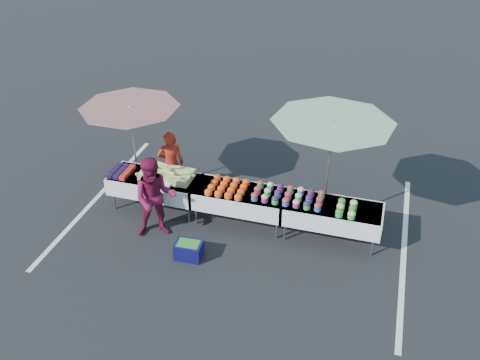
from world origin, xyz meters
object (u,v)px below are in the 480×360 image
(table_right, at_px, (332,213))
(customer, at_px, (155,198))
(umbrella_right, at_px, (332,131))
(storage_bin, at_px, (189,250))
(table_left, at_px, (155,184))
(umbrella_left, at_px, (130,115))
(vendor, at_px, (171,164))
(table_center, at_px, (240,198))

(table_right, height_order, customer, customer)
(umbrella_right, xyz_separation_m, storage_bin, (-2.20, -1.69, -1.92))
(table_left, bearing_deg, table_right, 0.00)
(customer, height_order, umbrella_left, umbrella_left)
(vendor, bearing_deg, umbrella_left, -10.25)
(umbrella_left, bearing_deg, vendor, 14.17)
(table_center, distance_m, vendor, 1.79)
(table_center, height_order, umbrella_left, umbrella_left)
(table_center, xyz_separation_m, customer, (-1.43, -0.80, 0.25))
(storage_bin, bearing_deg, table_center, 61.97)
(table_right, height_order, vendor, vendor)
(umbrella_left, xyz_separation_m, umbrella_right, (4.01, 0.00, 0.22))
(table_left, bearing_deg, customer, -64.92)
(table_center, distance_m, customer, 1.65)
(table_left, height_order, vendor, vendor)
(table_left, xyz_separation_m, table_center, (1.80, 0.00, 0.00))
(table_right, distance_m, vendor, 3.54)
(table_center, xyz_separation_m, storage_bin, (-0.59, -1.29, -0.42))
(table_center, relative_size, umbrella_left, 0.70)
(table_center, xyz_separation_m, vendor, (-1.69, 0.58, 0.16))
(table_center, bearing_deg, vendor, 160.99)
(table_center, relative_size, umbrella_right, 0.70)
(vendor, height_order, customer, customer)
(vendor, distance_m, umbrella_left, 1.34)
(table_left, height_order, customer, customer)
(table_center, relative_size, table_right, 1.00)
(table_left, relative_size, customer, 1.12)
(vendor, relative_size, customer, 0.90)
(umbrella_left, bearing_deg, customer, -50.92)
(umbrella_right, bearing_deg, vendor, 176.86)
(table_left, distance_m, customer, 0.92)
(umbrella_right, relative_size, storage_bin, 5.24)
(customer, bearing_deg, umbrella_right, -2.04)
(vendor, bearing_deg, table_center, 136.57)
(customer, relative_size, umbrella_left, 0.63)
(table_center, distance_m, umbrella_right, 2.23)
(vendor, relative_size, storage_bin, 2.93)
(customer, xyz_separation_m, umbrella_right, (3.03, 1.20, 1.26))
(vendor, distance_m, customer, 1.41)
(vendor, bearing_deg, customer, 76.24)
(customer, bearing_deg, table_right, -9.72)
(table_center, distance_m, table_right, 1.80)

